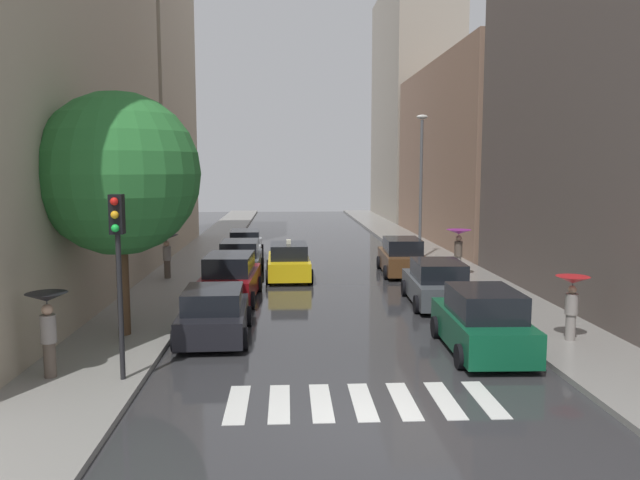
{
  "coord_description": "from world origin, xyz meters",
  "views": [
    {
      "loc": [
        -1.62,
        -11.52,
        5.04
      ],
      "look_at": [
        0.07,
        19.68,
        1.38
      ],
      "focal_mm": 34.6,
      "sensor_mm": 36.0,
      "label": 1
    }
  ],
  "objects_px": {
    "parked_car_left_third": "(240,259)",
    "parked_car_left_fourth": "(245,245)",
    "parked_car_right_nearest": "(482,323)",
    "parked_car_right_second": "(437,284)",
    "street_tree_left": "(119,174)",
    "pedestrian_foreground": "(167,246)",
    "parked_car_right_third": "(402,257)",
    "pedestrian_far_side": "(459,241)",
    "lamp_post_right": "(421,178)",
    "pedestrian_near_tree": "(48,317)",
    "parked_car_left_second": "(230,279)",
    "pedestrian_by_kerb": "(572,295)",
    "taxi_midroad": "(289,262)",
    "traffic_light_left_corner": "(118,246)",
    "parked_car_left_nearest": "(214,314)"
  },
  "relations": [
    {
      "from": "parked_car_left_third",
      "to": "parked_car_left_fourth",
      "type": "xyz_separation_m",
      "value": [
        -0.12,
        5.43,
        -0.02
      ]
    },
    {
      "from": "parked_car_right_nearest",
      "to": "parked_car_right_second",
      "type": "bearing_deg",
      "value": -0.44
    },
    {
      "from": "street_tree_left",
      "to": "pedestrian_foreground",
      "type": "bearing_deg",
      "value": 93.22
    },
    {
      "from": "parked_car_right_nearest",
      "to": "parked_car_right_third",
      "type": "distance_m",
      "value": 12.61
    },
    {
      "from": "parked_car_right_second",
      "to": "parked_car_right_third",
      "type": "relative_size",
      "value": 1.0
    },
    {
      "from": "pedestrian_far_side",
      "to": "lamp_post_right",
      "type": "bearing_deg",
      "value": 168.27
    },
    {
      "from": "parked_car_left_fourth",
      "to": "parked_car_right_nearest",
      "type": "relative_size",
      "value": 1.0
    },
    {
      "from": "pedestrian_near_tree",
      "to": "pedestrian_far_side",
      "type": "height_order",
      "value": "pedestrian_far_side"
    },
    {
      "from": "parked_car_left_second",
      "to": "parked_car_right_nearest",
      "type": "bearing_deg",
      "value": -131.07
    },
    {
      "from": "parked_car_right_third",
      "to": "street_tree_left",
      "type": "bearing_deg",
      "value": 138.74
    },
    {
      "from": "parked_car_left_third",
      "to": "pedestrian_by_kerb",
      "type": "relative_size",
      "value": 2.37
    },
    {
      "from": "parked_car_left_third",
      "to": "pedestrian_near_tree",
      "type": "relative_size",
      "value": 2.17
    },
    {
      "from": "parked_car_right_second",
      "to": "pedestrian_by_kerb",
      "type": "xyz_separation_m",
      "value": [
        2.53,
        -5.43,
        0.7
      ]
    },
    {
      "from": "parked_car_left_second",
      "to": "pedestrian_by_kerb",
      "type": "bearing_deg",
      "value": -120.23
    },
    {
      "from": "pedestrian_by_kerb",
      "to": "taxi_midroad",
      "type": "bearing_deg",
      "value": -52.77
    },
    {
      "from": "parked_car_left_fourth",
      "to": "traffic_light_left_corner",
      "type": "xyz_separation_m",
      "value": [
        -1.53,
        -20.01,
        2.52
      ]
    },
    {
      "from": "parked_car_left_nearest",
      "to": "taxi_midroad",
      "type": "height_order",
      "value": "taxi_midroad"
    },
    {
      "from": "pedestrian_near_tree",
      "to": "parked_car_left_nearest",
      "type": "bearing_deg",
      "value": 132.01
    },
    {
      "from": "parked_car_left_second",
      "to": "parked_car_right_second",
      "type": "relative_size",
      "value": 1.05
    },
    {
      "from": "parked_car_left_nearest",
      "to": "parked_car_right_second",
      "type": "height_order",
      "value": "parked_car_right_second"
    },
    {
      "from": "traffic_light_left_corner",
      "to": "parked_car_right_nearest",
      "type": "bearing_deg",
      "value": 13.0
    },
    {
      "from": "pedestrian_by_kerb",
      "to": "pedestrian_far_side",
      "type": "distance_m",
      "value": 10.67
    },
    {
      "from": "parked_car_left_fourth",
      "to": "pedestrian_foreground",
      "type": "height_order",
      "value": "pedestrian_foreground"
    },
    {
      "from": "parked_car_right_third",
      "to": "taxi_midroad",
      "type": "distance_m",
      "value": 5.47
    },
    {
      "from": "parked_car_left_third",
      "to": "traffic_light_left_corner",
      "type": "relative_size",
      "value": 1.01
    },
    {
      "from": "parked_car_left_fourth",
      "to": "parked_car_right_third",
      "type": "xyz_separation_m",
      "value": [
        7.78,
        -5.28,
        0.04
      ]
    },
    {
      "from": "parked_car_right_third",
      "to": "pedestrian_by_kerb",
      "type": "relative_size",
      "value": 2.47
    },
    {
      "from": "pedestrian_far_side",
      "to": "parked_car_left_second",
      "type": "bearing_deg",
      "value": -86.36
    },
    {
      "from": "parked_car_left_third",
      "to": "lamp_post_right",
      "type": "height_order",
      "value": "lamp_post_right"
    },
    {
      "from": "pedestrian_foreground",
      "to": "pedestrian_far_side",
      "type": "bearing_deg",
      "value": 166.52
    },
    {
      "from": "street_tree_left",
      "to": "lamp_post_right",
      "type": "relative_size",
      "value": 0.92
    },
    {
      "from": "pedestrian_by_kerb",
      "to": "traffic_light_left_corner",
      "type": "height_order",
      "value": "traffic_light_left_corner"
    },
    {
      "from": "parked_car_right_nearest",
      "to": "pedestrian_by_kerb",
      "type": "distance_m",
      "value": 2.87
    },
    {
      "from": "parked_car_left_nearest",
      "to": "taxi_midroad",
      "type": "bearing_deg",
      "value": -14.07
    },
    {
      "from": "taxi_midroad",
      "to": "pedestrian_foreground",
      "type": "bearing_deg",
      "value": 93.93
    },
    {
      "from": "parked_car_left_fourth",
      "to": "pedestrian_foreground",
      "type": "xyz_separation_m",
      "value": [
        -3.03,
        -6.64,
        0.82
      ]
    },
    {
      "from": "parked_car_right_nearest",
      "to": "pedestrian_far_side",
      "type": "height_order",
      "value": "pedestrian_far_side"
    },
    {
      "from": "parked_car_right_third",
      "to": "parked_car_left_nearest",
      "type": "bearing_deg",
      "value": 147.14
    },
    {
      "from": "taxi_midroad",
      "to": "parked_car_left_fourth",
      "type": "bearing_deg",
      "value": 20.06
    },
    {
      "from": "pedestrian_foreground",
      "to": "pedestrian_by_kerb",
      "type": "xyz_separation_m",
      "value": [
        13.41,
        -10.7,
        -0.11
      ]
    },
    {
      "from": "pedestrian_foreground",
      "to": "pedestrian_near_tree",
      "type": "distance_m",
      "value": 13.12
    },
    {
      "from": "parked_car_left_third",
      "to": "pedestrian_near_tree",
      "type": "distance_m",
      "value": 14.74
    },
    {
      "from": "parked_car_left_fourth",
      "to": "pedestrian_far_side",
      "type": "bearing_deg",
      "value": -125.07
    },
    {
      "from": "pedestrian_by_kerb",
      "to": "street_tree_left",
      "type": "distance_m",
      "value": 13.38
    },
    {
      "from": "pedestrian_near_tree",
      "to": "street_tree_left",
      "type": "xyz_separation_m",
      "value": [
        0.77,
        3.71,
        3.28
      ]
    },
    {
      "from": "parked_car_left_third",
      "to": "parked_car_right_third",
      "type": "height_order",
      "value": "parked_car_right_third"
    },
    {
      "from": "parked_car_left_third",
      "to": "lamp_post_right",
      "type": "relative_size",
      "value": 0.57
    },
    {
      "from": "parked_car_right_nearest",
      "to": "pedestrian_near_tree",
      "type": "xyz_separation_m",
      "value": [
        -10.91,
        -1.86,
        0.75
      ]
    },
    {
      "from": "parked_car_right_third",
      "to": "pedestrian_far_side",
      "type": "bearing_deg",
      "value": -118.5
    },
    {
      "from": "parked_car_left_second",
      "to": "pedestrian_far_side",
      "type": "bearing_deg",
      "value": -65.23
    }
  ]
}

